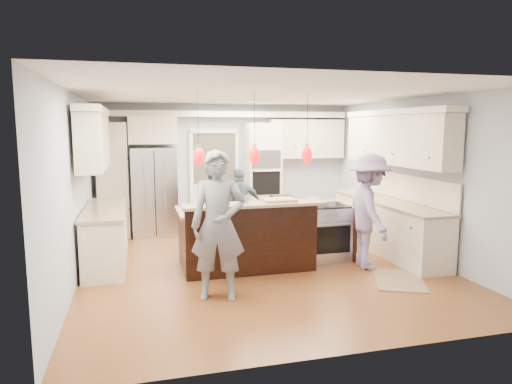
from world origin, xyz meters
TOP-DOWN VIEW (x-y plane):
  - ground_plane at (0.00, 0.00)m, footprint 6.00×6.00m
  - room_shell at (0.00, 0.00)m, footprint 5.54×6.04m
  - refrigerator at (-1.55, 2.64)m, footprint 0.90×0.70m
  - oven_column at (0.75, 2.67)m, footprint 0.72×0.69m
  - back_upper_cabinets at (-0.75, 2.76)m, footprint 5.30×0.61m
  - right_counter_run at (2.44, 0.30)m, footprint 0.64×3.10m
  - left_cabinets at (-2.44, 0.80)m, footprint 0.64×2.30m
  - kitchen_island at (-0.25, 0.07)m, footprint 2.10×1.46m
  - island_range at (1.16, 0.15)m, footprint 0.82×0.71m
  - pendant_lights at (-0.25, -0.51)m, footprint 1.75×0.15m
  - person_bar_end at (-0.90, -1.18)m, footprint 0.79×0.61m
  - person_far_left at (-0.55, 1.29)m, footprint 0.78×0.63m
  - person_far_right at (0.01, 1.60)m, footprint 0.87×0.39m
  - person_range_side at (1.60, -0.50)m, footprint 0.84×1.26m
  - floor_rug at (1.74, -1.19)m, footprint 1.02×1.18m
  - water_bottle at (-1.09, -0.47)m, footprint 0.07×0.07m
  - beer_bottle_a at (-0.90, -0.55)m, footprint 0.07×0.07m
  - beer_bottle_b at (-0.88, -0.58)m, footprint 0.07×0.07m
  - beer_bottle_c at (-0.89, -0.48)m, footprint 0.08×0.08m
  - drink_can at (-0.39, -0.59)m, footprint 0.08×0.08m
  - cutting_board at (0.14, -0.47)m, footprint 0.49×0.35m
  - pot_large at (0.95, 0.17)m, footprint 0.21×0.21m
  - pot_small at (1.16, 0.02)m, footprint 0.19×0.19m

SIDE VIEW (x-z plane):
  - ground_plane at x=0.00m, z-range 0.00..0.00m
  - floor_rug at x=1.74m, z-range 0.00..0.01m
  - island_range at x=1.16m, z-range 0.00..0.92m
  - kitchen_island at x=-0.25m, z-range -0.07..1.05m
  - person_far_right at x=0.01m, z-range 0.00..1.46m
  - person_far_left at x=-0.55m, z-range 0.00..1.51m
  - refrigerator at x=-1.55m, z-range 0.00..1.80m
  - person_range_side at x=1.60m, z-range 0.00..1.81m
  - person_bar_end at x=-0.90m, z-range 0.00..1.92m
  - pot_small at x=1.16m, z-range 0.92..1.02m
  - pot_large at x=0.95m, z-range 0.92..1.04m
  - right_counter_run at x=2.44m, z-range -0.20..2.31m
  - left_cabinets at x=-2.44m, z-range -0.20..2.31m
  - cutting_board at x=0.14m, z-range 1.12..1.16m
  - oven_column at x=0.75m, z-range 0.00..2.30m
  - drink_can at x=-0.39m, z-range 1.12..1.23m
  - beer_bottle_b at x=-0.88m, z-range 1.12..1.34m
  - beer_bottle_a at x=-0.90m, z-range 1.12..1.36m
  - beer_bottle_c at x=-0.89m, z-range 1.12..1.38m
  - water_bottle at x=-1.09m, z-range 1.12..1.41m
  - back_upper_cabinets at x=-0.75m, z-range 0.40..2.94m
  - pendant_lights at x=-0.25m, z-range 1.29..2.32m
  - room_shell at x=0.00m, z-range 0.46..3.18m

